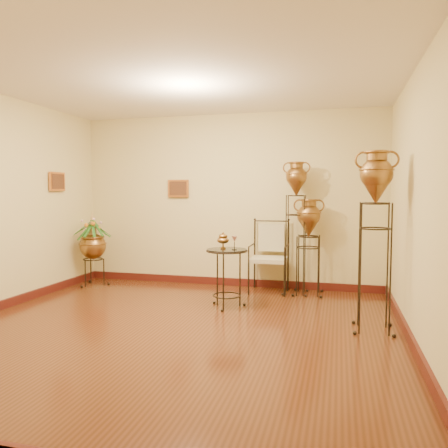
% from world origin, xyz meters
% --- Properties ---
extents(ground, '(5.00, 5.00, 0.00)m').
position_xyz_m(ground, '(0.00, 0.00, 0.00)').
color(ground, '#572914').
rests_on(ground, ground).
extents(room_shell, '(5.02, 5.02, 2.81)m').
position_xyz_m(room_shell, '(-0.01, 0.01, 1.73)').
color(room_shell, beige).
rests_on(room_shell, ground).
extents(amphora_tall, '(0.41, 0.41, 2.01)m').
position_xyz_m(amphora_tall, '(1.14, 2.15, 1.03)').
color(amphora_tall, black).
rests_on(amphora_tall, ground).
extents(amphora_mid, '(0.54, 0.54, 2.00)m').
position_xyz_m(amphora_mid, '(2.15, 0.57, 1.01)').
color(amphora_mid, black).
rests_on(amphora_mid, ground).
extents(amphora_short, '(0.57, 0.57, 1.46)m').
position_xyz_m(amphora_short, '(1.33, 2.15, 0.73)').
color(amphora_short, black).
rests_on(amphora_short, ground).
extents(planter_urn, '(0.82, 0.82, 1.26)m').
position_xyz_m(planter_urn, '(-2.15, 1.92, 0.70)').
color(planter_urn, black).
rests_on(planter_urn, ground).
extents(armchair, '(0.62, 0.58, 1.10)m').
position_xyz_m(armchair, '(0.74, 2.15, 0.55)').
color(armchair, black).
rests_on(armchair, ground).
extents(side_table, '(0.54, 0.54, 0.99)m').
position_xyz_m(side_table, '(0.34, 1.12, 0.41)').
color(side_table, black).
rests_on(side_table, ground).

